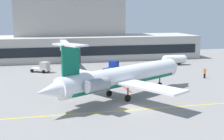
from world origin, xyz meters
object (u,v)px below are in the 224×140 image
at_px(marshaller, 205,73).
at_px(pushback_tractor, 112,67).
at_px(regional_jet, 121,77).
at_px(fuel_tank, 175,59).
at_px(baggage_tug, 42,68).

bearing_deg(marshaller, pushback_tractor, 147.30).
xyz_separation_m(regional_jet, pushback_tractor, (3.56, 19.98, -2.03)).
bearing_deg(fuel_tank, pushback_tractor, -159.90).
bearing_deg(fuel_tank, regional_jet, -127.61).
bearing_deg(baggage_tug, fuel_tank, 4.72).
height_order(pushback_tractor, fuel_tank, same).
height_order(pushback_tractor, marshaller, pushback_tractor).
height_order(regional_jet, marshaller, regional_jet).
height_order(baggage_tug, marshaller, baggage_tug).
distance_m(baggage_tug, marshaller, 32.11).
bearing_deg(regional_jet, fuel_tank, 52.39).
relative_size(baggage_tug, pushback_tractor, 1.07).
bearing_deg(marshaller, baggage_tug, 155.42).
relative_size(fuel_tank, marshaller, 3.30).
xyz_separation_m(regional_jet, marshaller, (18.88, 10.14, -2.12)).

